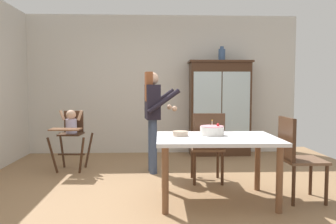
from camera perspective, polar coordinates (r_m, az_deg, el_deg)
The scene contains 11 objects.
ground_plane at distance 4.29m, azimuth -0.14°, elevation -13.45°, with size 6.24×6.24×0.00m, color #93704C.
wall_back at distance 6.72m, azimuth -1.04°, elevation 4.61°, with size 5.32×0.06×2.70m, color beige.
china_cabinet at distance 6.59m, azimuth 8.65°, elevation 0.72°, with size 1.20×0.48×1.81m.
ceramic_vase at distance 6.62m, azimuth 9.04°, elevation 9.54°, with size 0.13×0.13×0.27m.
high_chair_with_toddler at distance 5.50m, azimuth -15.99°, elevation -2.73°, with size 0.61×0.71×0.95m.
adult_person at distance 5.13m, azimuth -2.55°, elevation 0.47°, with size 0.55×0.54×1.53m.
dining_table at distance 3.90m, azimuth 8.17°, elevation -5.55°, with size 1.38×0.99×0.74m.
birthday_cake at distance 4.01m, azimuth 7.41°, elevation -3.10°, with size 0.28×0.28×0.19m.
serving_bowl at distance 3.92m, azimuth 2.09°, elevation -3.63°, with size 0.18×0.18×0.06m, color #C6AD93.
dining_chair_far_side at distance 4.60m, azimuth 6.70°, elevation -5.16°, with size 0.45×0.45×0.96m.
dining_chair_right_end at distance 4.16m, azimuth 20.52°, elevation -6.40°, with size 0.44×0.44×0.96m.
Camera 1 is at (-0.16, -4.09, 1.30)m, focal length 36.26 mm.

